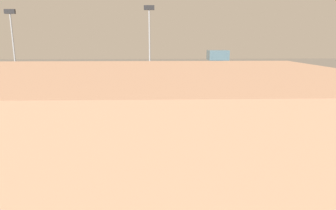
% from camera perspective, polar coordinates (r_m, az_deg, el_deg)
% --- Properties ---
extents(ground_plane, '(400.00, 400.00, 0.00)m').
position_cam_1_polar(ground_plane, '(62.53, -5.69, -1.93)').
color(ground_plane, '#60594F').
extents(track_bed_0, '(140.00, 2.80, 0.12)m').
position_cam_1_polar(track_bed_0, '(82.03, -4.84, 1.52)').
color(track_bed_0, '#4C443D').
rests_on(track_bed_0, ground_plane).
extents(track_bed_1, '(140.00, 2.80, 0.12)m').
position_cam_1_polar(track_bed_1, '(77.13, -5.01, 0.83)').
color(track_bed_1, '#4C443D').
rests_on(track_bed_1, ground_plane).
extents(track_bed_2, '(140.00, 2.80, 0.12)m').
position_cam_1_polar(track_bed_2, '(72.24, -5.21, 0.05)').
color(track_bed_2, '#3D3833').
rests_on(track_bed_2, ground_plane).
extents(track_bed_3, '(140.00, 2.80, 0.12)m').
position_cam_1_polar(track_bed_3, '(67.37, -5.44, -0.85)').
color(track_bed_3, '#3D3833').
rests_on(track_bed_3, ground_plane).
extents(track_bed_4, '(140.00, 2.80, 0.12)m').
position_cam_1_polar(track_bed_4, '(62.52, -5.70, -1.88)').
color(track_bed_4, '#3D3833').
rests_on(track_bed_4, ground_plane).
extents(track_bed_5, '(140.00, 2.80, 0.12)m').
position_cam_1_polar(track_bed_5, '(57.69, -6.00, -3.09)').
color(track_bed_5, '#3D3833').
rests_on(track_bed_5, ground_plane).
extents(track_bed_6, '(140.00, 2.80, 0.12)m').
position_cam_1_polar(track_bed_6, '(52.90, -6.36, -4.51)').
color(track_bed_6, '#3D3833').
rests_on(track_bed_6, ground_plane).
extents(track_bed_7, '(140.00, 2.80, 0.12)m').
position_cam_1_polar(track_bed_7, '(48.14, -6.79, -6.22)').
color(track_bed_7, '#3D3833').
rests_on(track_bed_7, ground_plane).
extents(track_bed_8, '(140.00, 2.80, 0.12)m').
position_cam_1_polar(track_bed_8, '(43.45, -7.33, -8.31)').
color(track_bed_8, '#3D3833').
rests_on(track_bed_8, ground_plane).
extents(train_on_track_0, '(139.00, 3.00, 4.40)m').
position_cam_1_polar(train_on_track_0, '(81.97, -7.61, 2.87)').
color(train_on_track_0, maroon).
rests_on(train_on_track_0, ground_plane).
extents(train_on_track_3, '(10.00, 3.00, 5.00)m').
position_cam_1_polar(train_on_track_3, '(68.66, -15.37, 0.81)').
color(train_on_track_3, '#D85914').
rests_on(train_on_track_3, ground_plane).
extents(train_on_track_8, '(95.60, 3.06, 5.00)m').
position_cam_1_polar(train_on_track_8, '(42.88, -10.29, -5.09)').
color(train_on_track_8, '#B7BABF').
rests_on(train_on_track_8, ground_plane).
extents(light_mast_0, '(2.80, 0.70, 23.49)m').
position_cam_1_polar(light_mast_0, '(92.53, -27.64, 10.90)').
color(light_mast_0, '#9EA0A5').
rests_on(light_mast_0, ground_plane).
extents(light_mast_2, '(2.80, 0.70, 24.52)m').
position_cam_1_polar(light_mast_2, '(83.06, -3.57, 12.63)').
color(light_mast_2, '#9EA0A5').
rests_on(light_mast_2, ground_plane).
extents(control_tower, '(6.00, 6.00, 12.44)m').
position_cam_1_polar(control_tower, '(93.96, 9.44, 7.22)').
color(control_tower, gray).
rests_on(control_tower, ground_plane).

